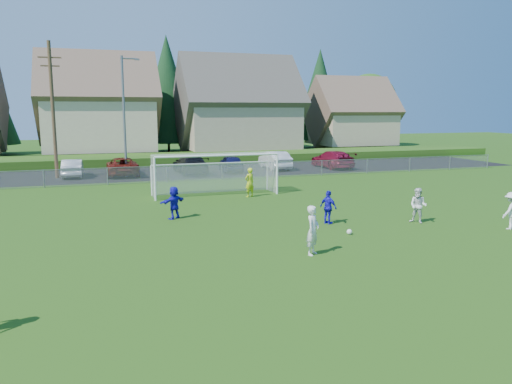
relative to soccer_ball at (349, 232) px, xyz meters
The scene contains 22 objects.
ground 5.54m from the soccer_ball, 122.08° to the right, with size 160.00×160.00×0.00m, color #193D0C.
asphalt_lot 23.00m from the soccer_ball, 97.35° to the left, with size 60.00×60.00×0.00m, color black.
grass_embankment 30.45m from the soccer_ball, 95.54° to the left, with size 70.00×6.00×0.80m, color #1E420F.
soccer_ball is the anchor object (origin of this frame).
player_white_a 3.50m from the soccer_ball, 140.81° to the right, with size 0.64×0.42×1.76m, color silver.
player_white_b 4.10m from the soccer_ball, 12.96° to the left, with size 0.78×0.60×1.60m, color silver.
player_white_c 7.14m from the soccer_ball, 10.75° to the right, with size 1.04×0.60×1.61m, color silver.
player_blue_a 2.14m from the soccer_ball, 88.81° to the left, with size 0.88×0.37×1.50m, color #1914BF.
player_blue_b 8.25m from the soccer_ball, 140.36° to the left, with size 1.42×0.45×1.53m, color #1914BF.
goalkeeper 9.94m from the soccer_ball, 96.85° to the left, with size 0.62×0.41×1.71m, color #C5D419.
car_b 25.18m from the soccer_ball, 116.74° to the left, with size 1.43×4.10×1.35m, color #BEBEBE.
car_c 23.46m from the soccer_ball, 109.12° to the left, with size 2.35×5.10×1.42m, color #5E120A.
car_d 21.78m from the soccer_ball, 96.45° to the left, with size 2.11×5.19×1.51m, color black.
car_e 21.85m from the soccer_ball, 87.42° to the left, with size 1.63×4.05×1.38m, color #11133E.
car_f 23.13m from the soccer_ball, 77.25° to the left, with size 1.62×4.65×1.53m, color silver.
car_g 24.04m from the soccer_ball, 64.84° to the left, with size 2.11×5.20×1.51m, color maroon.
soccer_goal 11.83m from the soccer_ball, 104.52° to the left, with size 7.42×1.90×2.50m.
chainlink_fence 17.56m from the soccer_ball, 99.65° to the left, with size 52.06×0.06×1.20m.
streetlight 23.04m from the soccer_ball, 109.12° to the left, with size 1.38×0.18×9.00m.
utility_pole 26.03m from the soccer_ball, 119.15° to the left, with size 1.60×0.26×10.00m.
houses_row 38.47m from the soccer_ball, 91.47° to the left, with size 53.90×11.45×13.27m.
tree_row 44.60m from the soccer_ball, 92.47° to the left, with size 65.98×12.36×13.80m.
Camera 1 is at (-6.91, -12.99, 5.04)m, focal length 35.00 mm.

